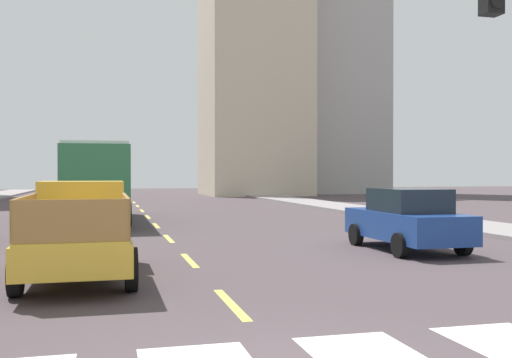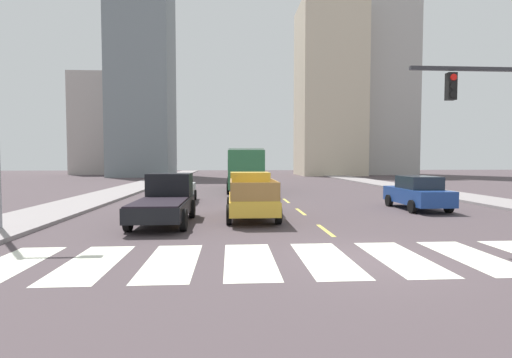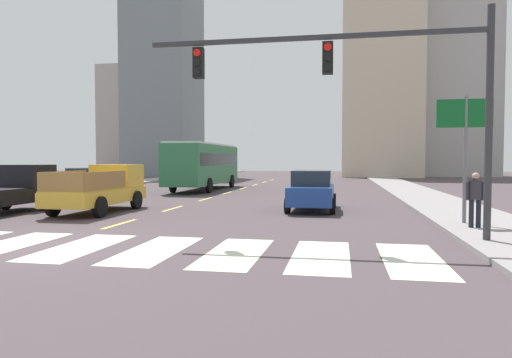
# 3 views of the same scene
# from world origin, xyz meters

# --- Properties ---
(ground_plane) EXTENTS (160.00, 160.00, 0.00)m
(ground_plane) POSITION_xyz_m (0.00, 0.00, 0.00)
(ground_plane) COLOR #4A3E42
(sidewalk_right) EXTENTS (3.26, 110.00, 0.15)m
(sidewalk_right) POSITION_xyz_m (11.99, 18.00, 0.07)
(sidewalk_right) COLOR gray
(sidewalk_right) RESTS_ON ground
(sidewalk_left) EXTENTS (3.26, 110.00, 0.15)m
(sidewalk_left) POSITION_xyz_m (-11.99, 18.00, 0.07)
(sidewalk_left) COLOR gray
(sidewalk_left) RESTS_ON ground
(crosswalk_stripe_0) EXTENTS (1.28, 3.65, 0.01)m
(crosswalk_stripe_0) POSITION_xyz_m (-8.88, 0.00, 0.00)
(crosswalk_stripe_0) COLOR silver
(crosswalk_stripe_0) RESTS_ON ground
(crosswalk_stripe_1) EXTENTS (1.28, 3.65, 0.01)m
(crosswalk_stripe_1) POSITION_xyz_m (-6.91, 0.00, 0.00)
(crosswalk_stripe_1) COLOR silver
(crosswalk_stripe_1) RESTS_ON ground
(crosswalk_stripe_2) EXTENTS (1.28, 3.65, 0.01)m
(crosswalk_stripe_2) POSITION_xyz_m (-4.93, 0.00, 0.00)
(crosswalk_stripe_2) COLOR silver
(crosswalk_stripe_2) RESTS_ON ground
(crosswalk_stripe_3) EXTENTS (1.28, 3.65, 0.01)m
(crosswalk_stripe_3) POSITION_xyz_m (-2.96, 0.00, 0.00)
(crosswalk_stripe_3) COLOR silver
(crosswalk_stripe_3) RESTS_ON ground
(crosswalk_stripe_4) EXTENTS (1.28, 3.65, 0.01)m
(crosswalk_stripe_4) POSITION_xyz_m (-0.99, 0.00, 0.00)
(crosswalk_stripe_4) COLOR silver
(crosswalk_stripe_4) RESTS_ON ground
(crosswalk_stripe_5) EXTENTS (1.28, 3.65, 0.01)m
(crosswalk_stripe_5) POSITION_xyz_m (0.99, 0.00, 0.00)
(crosswalk_stripe_5) COLOR silver
(crosswalk_stripe_5) RESTS_ON ground
(crosswalk_stripe_6) EXTENTS (1.28, 3.65, 0.01)m
(crosswalk_stripe_6) POSITION_xyz_m (2.96, 0.00, 0.00)
(crosswalk_stripe_6) COLOR silver
(crosswalk_stripe_6) RESTS_ON ground
(lane_dash_0) EXTENTS (0.16, 2.40, 0.01)m
(lane_dash_0) POSITION_xyz_m (0.00, 4.00, 0.00)
(lane_dash_0) COLOR #DDCA52
(lane_dash_0) RESTS_ON ground
(lane_dash_1) EXTENTS (0.16, 2.40, 0.01)m
(lane_dash_1) POSITION_xyz_m (0.00, 9.00, 0.00)
(lane_dash_1) COLOR #DDCA52
(lane_dash_1) RESTS_ON ground
(lane_dash_2) EXTENTS (0.16, 2.40, 0.01)m
(lane_dash_2) POSITION_xyz_m (0.00, 14.00, 0.00)
(lane_dash_2) COLOR #DDCA52
(lane_dash_2) RESTS_ON ground
(lane_dash_3) EXTENTS (0.16, 2.40, 0.01)m
(lane_dash_3) POSITION_xyz_m (0.00, 19.00, 0.00)
(lane_dash_3) COLOR #DDCA52
(lane_dash_3) RESTS_ON ground
(lane_dash_4) EXTENTS (0.16, 2.40, 0.01)m
(lane_dash_4) POSITION_xyz_m (0.00, 24.00, 0.00)
(lane_dash_4) COLOR #DDCA52
(lane_dash_4) RESTS_ON ground
(lane_dash_5) EXTENTS (0.16, 2.40, 0.01)m
(lane_dash_5) POSITION_xyz_m (0.00, 29.00, 0.00)
(lane_dash_5) COLOR #DDCA52
(lane_dash_5) RESTS_ON ground
(lane_dash_6) EXTENTS (0.16, 2.40, 0.01)m
(lane_dash_6) POSITION_xyz_m (0.00, 34.00, 0.00)
(lane_dash_6) COLOR #DDCA52
(lane_dash_6) RESTS_ON ground
(lane_dash_7) EXTENTS (0.16, 2.40, 0.01)m
(lane_dash_7) POSITION_xyz_m (0.00, 39.00, 0.00)
(lane_dash_7) COLOR #DDCA52
(lane_dash_7) RESTS_ON ground
(pickup_stakebed) EXTENTS (2.18, 5.20, 1.96)m
(pickup_stakebed) POSITION_xyz_m (-2.52, 7.46, 0.94)
(pickup_stakebed) COLOR gold
(pickup_stakebed) RESTS_ON ground
(pickup_dark) EXTENTS (2.18, 5.20, 1.96)m
(pickup_dark) POSITION_xyz_m (-6.11, 6.25, 0.92)
(pickup_dark) COLOR black
(pickup_dark) RESTS_ON ground
(city_bus) EXTENTS (2.72, 10.80, 3.32)m
(city_bus) POSITION_xyz_m (-2.37, 21.58, 1.95)
(city_bus) COLOR #2F7145
(city_bus) RESTS_ON ground
(sedan_near_left) EXTENTS (2.02, 4.40, 1.72)m
(sedan_near_left) POSITION_xyz_m (-6.63, 13.48, 0.86)
(sedan_near_left) COLOR silver
(sedan_near_left) RESTS_ON ground
(sedan_far) EXTENTS (2.02, 4.40, 1.72)m
(sedan_far) POSITION_xyz_m (6.12, 9.43, 0.86)
(sedan_far) COLOR navy
(sedan_far) RESTS_ON ground
(tower_tall_centre) EXTENTS (10.95, 7.37, 44.50)m
(tower_tall_centre) POSITION_xyz_m (21.63, 54.54, 22.25)
(tower_tall_centre) COLOR #ADA9A5
(tower_tall_centre) RESTS_ON ground
(block_mid_left) EXTENTS (8.70, 9.28, 32.94)m
(block_mid_left) POSITION_xyz_m (-16.54, 49.56, 16.47)
(block_mid_left) COLOR slate
(block_mid_left) RESTS_ON ground
(block_low_left) EXTENTS (9.77, 10.16, 26.95)m
(block_low_left) POSITION_xyz_m (12.37, 52.05, 13.47)
(block_low_left) COLOR beige
(block_low_left) RESTS_ON ground
(block_low_right) EXTENTS (8.80, 10.77, 16.95)m
(block_low_right) POSITION_xyz_m (-25.63, 60.60, 8.48)
(block_low_right) COLOR #B5AAA4
(block_low_right) RESTS_ON ground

